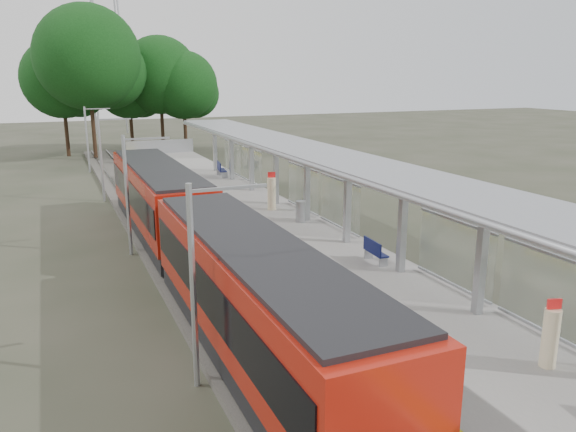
% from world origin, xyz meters
% --- Properties ---
extents(trackbed, '(3.00, 70.00, 0.24)m').
position_xyz_m(trackbed, '(-4.50, 20.00, 0.12)').
color(trackbed, '#59544C').
rests_on(trackbed, ground).
extents(platform, '(6.00, 50.00, 1.00)m').
position_xyz_m(platform, '(0.00, 20.00, 0.50)').
color(platform, gray).
rests_on(platform, ground).
extents(tactile_strip, '(0.60, 50.00, 0.02)m').
position_xyz_m(tactile_strip, '(-2.55, 20.00, 1.01)').
color(tactile_strip, gold).
rests_on(tactile_strip, platform).
extents(end_fence, '(6.00, 0.10, 1.20)m').
position_xyz_m(end_fence, '(0.00, 44.95, 1.60)').
color(end_fence, '#9EA0A5').
rests_on(end_fence, platform).
extents(train, '(2.74, 27.60, 3.62)m').
position_xyz_m(train, '(-4.50, 14.40, 2.05)').
color(train, black).
rests_on(train, ground).
extents(canopy, '(3.27, 38.00, 3.66)m').
position_xyz_m(canopy, '(1.61, 16.19, 4.20)').
color(canopy, '#9EA0A5').
rests_on(canopy, platform).
extents(tree_cluster, '(18.91, 13.99, 14.23)m').
position_xyz_m(tree_cluster, '(-2.33, 52.61, 8.09)').
color(tree_cluster, '#382316').
rests_on(tree_cluster, ground).
extents(catenary_masts, '(2.08, 48.16, 5.40)m').
position_xyz_m(catenary_masts, '(-6.22, 19.00, 2.91)').
color(catenary_masts, '#9EA0A5').
rests_on(catenary_masts, ground).
extents(bench_mid, '(0.48, 1.34, 0.90)m').
position_xyz_m(bench_mid, '(1.64, 11.20, 1.48)').
color(bench_mid, '#0E1449').
rests_on(bench_mid, platform).
extents(bench_far, '(0.69, 1.60, 1.06)m').
position_xyz_m(bench_far, '(1.58, 31.22, 1.56)').
color(bench_far, '#0E1449').
rests_on(bench_far, platform).
extents(info_pillar_near, '(0.40, 0.40, 1.76)m').
position_xyz_m(info_pillar_near, '(1.41, 2.84, 1.76)').
color(info_pillar_near, beige).
rests_on(info_pillar_near, platform).
extents(info_pillar_far, '(0.45, 0.45, 2.01)m').
position_xyz_m(info_pillar_far, '(1.25, 20.75, 1.87)').
color(info_pillar_far, beige).
rests_on(info_pillar_far, platform).
extents(litter_bin, '(0.60, 0.60, 1.03)m').
position_xyz_m(litter_bin, '(1.60, 17.83, 1.52)').
color(litter_bin, '#9EA0A5').
rests_on(litter_bin, platform).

